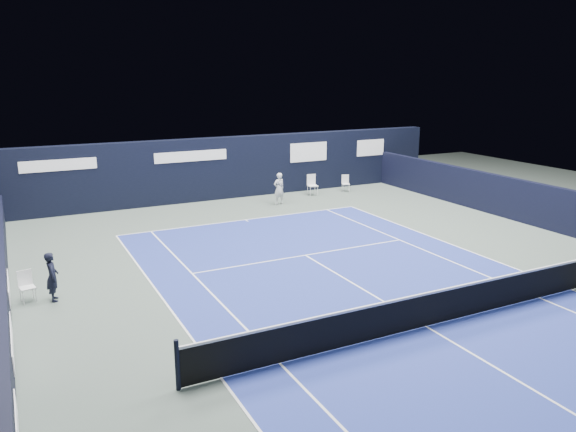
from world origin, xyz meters
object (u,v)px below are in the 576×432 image
folding_chair_back_a (312,183)px  tennis_player (279,188)px  folding_chair_back_b (346,182)px  tennis_net (427,308)px  line_judge_chair (26,284)px

folding_chair_back_a → tennis_player: size_ratio=0.70×
folding_chair_back_a → folding_chair_back_b: (2.04, -0.05, -0.10)m
folding_chair_back_a → tennis_net: bearing=-101.0°
folding_chair_back_b → tennis_player: (-4.53, -1.11, 0.26)m
folding_chair_back_a → folding_chair_back_b: folding_chair_back_a is taller
folding_chair_back_a → tennis_player: tennis_player is taller
line_judge_chair → folding_chair_back_a: bearing=20.5°
folding_chair_back_a → folding_chair_back_b: 2.05m
folding_chair_back_b → tennis_player: size_ratio=0.58×
tennis_net → tennis_player: (2.65, 13.96, 0.27)m
tennis_net → line_judge_chair: bearing=144.3°
line_judge_chair → tennis_net: tennis_net is taller
folding_chair_back_b → line_judge_chair: 18.27m
folding_chair_back_a → line_judge_chair: 16.52m
line_judge_chair → tennis_player: (11.54, 7.57, 0.27)m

